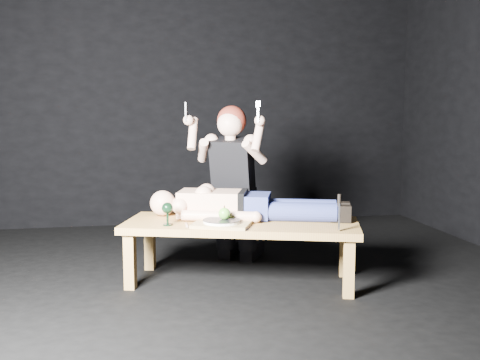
% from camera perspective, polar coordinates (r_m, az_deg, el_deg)
% --- Properties ---
extents(ground, '(5.00, 5.00, 0.00)m').
position_cam_1_polar(ground, '(4.08, -0.96, -11.01)').
color(ground, black).
rests_on(ground, ground).
extents(back_wall, '(5.00, 0.00, 5.00)m').
position_cam_1_polar(back_wall, '(6.36, -4.90, 9.19)').
color(back_wall, black).
rests_on(back_wall, ground).
extents(table, '(1.80, 1.12, 0.45)m').
position_cam_1_polar(table, '(4.23, 0.13, -7.15)').
color(table, '#A17C3B').
rests_on(table, ground).
extents(lying_man, '(1.65, 0.94, 0.25)m').
position_cam_1_polar(lying_man, '(4.30, 1.01, -2.17)').
color(lying_man, '#EBB495').
rests_on(lying_man, table).
extents(kneeling_woman, '(1.00, 1.03, 1.33)m').
position_cam_1_polar(kneeling_woman, '(4.74, -0.45, -0.22)').
color(kneeling_woman, black).
rests_on(kneeling_woman, ground).
extents(serving_tray, '(0.47, 0.41, 0.02)m').
position_cam_1_polar(serving_tray, '(4.04, -1.82, -4.41)').
color(serving_tray, '#A98B51').
rests_on(serving_tray, table).
extents(plate, '(0.34, 0.34, 0.02)m').
position_cam_1_polar(plate, '(4.03, -1.82, -4.10)').
color(plate, white).
rests_on(plate, serving_tray).
extents(apple, '(0.08, 0.08, 0.08)m').
position_cam_1_polar(apple, '(4.04, -1.55, -3.34)').
color(apple, green).
rests_on(apple, plate).
extents(goblet, '(0.10, 0.10, 0.16)m').
position_cam_1_polar(goblet, '(4.08, -7.18, -3.34)').
color(goblet, black).
rests_on(goblet, table).
extents(fork_flat, '(0.02, 0.18, 0.01)m').
position_cam_1_polar(fork_flat, '(4.07, -5.31, -4.48)').
color(fork_flat, '#B2B2B7').
rests_on(fork_flat, table).
extents(knife_flat, '(0.08, 0.17, 0.01)m').
position_cam_1_polar(knife_flat, '(3.98, 0.57, -4.71)').
color(knife_flat, '#B2B2B7').
rests_on(knife_flat, table).
extents(spoon_flat, '(0.03, 0.18, 0.01)m').
position_cam_1_polar(spoon_flat, '(4.06, -0.32, -4.47)').
color(spoon_flat, '#B2B2B7').
rests_on(spoon_flat, table).
extents(carving_knife, '(0.04, 0.04, 0.25)m').
position_cam_1_polar(carving_knife, '(3.91, 9.77, -3.20)').
color(carving_knife, '#B2B2B7').
rests_on(carving_knife, table).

